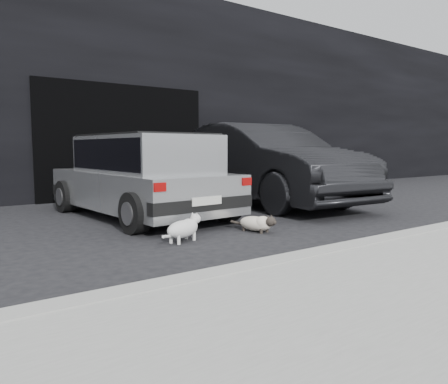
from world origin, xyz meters
TOP-DOWN VIEW (x-y plane):
  - ground at (0.00, 0.00)m, footprint 80.00×80.00m
  - building_facade at (1.00, 6.00)m, footprint 34.00×4.00m
  - garage_opening at (1.00, 3.99)m, footprint 4.00×0.10m
  - curb at (1.00, -2.60)m, footprint 18.00×0.25m
  - silver_hatchback at (0.07, 1.12)m, footprint 2.03×3.83m
  - second_car at (2.86, 1.28)m, footprint 2.12×5.16m
  - cat_siamese at (0.76, -1.02)m, footprint 0.35×0.75m
  - cat_white at (-0.37, -0.94)m, footprint 0.70×0.39m

SIDE VIEW (x-z plane):
  - ground at x=0.00m, z-range 0.00..0.00m
  - curb at x=1.00m, z-range 0.00..0.12m
  - cat_siamese at x=0.76m, z-range -0.01..0.25m
  - cat_white at x=-0.37m, z-range 0.00..0.34m
  - silver_hatchback at x=0.07m, z-range 0.06..1.44m
  - second_car at x=2.86m, z-range 0.00..1.66m
  - garage_opening at x=1.00m, z-range 0.00..2.60m
  - building_facade at x=1.00m, z-range 0.00..5.00m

